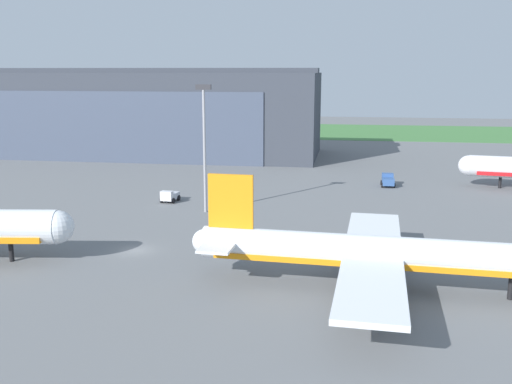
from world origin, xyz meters
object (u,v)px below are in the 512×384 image
at_px(ops_van, 170,196).
at_px(fuel_bowser, 388,180).
at_px(airliner_near_left, 379,253).
at_px(maintenance_hangar, 136,113).
at_px(apron_light_mast, 204,139).

distance_m(ops_van, fuel_bowser, 42.93).
bearing_deg(airliner_near_left, ops_van, 133.13).
height_order(maintenance_hangar, fuel_bowser, maintenance_hangar).
bearing_deg(fuel_bowser, airliner_near_left, -94.65).
bearing_deg(maintenance_hangar, ops_van, -64.58).
distance_m(maintenance_hangar, fuel_bowser, 74.07).
bearing_deg(apron_light_mast, fuel_bowser, 40.71).
xyz_separation_m(airliner_near_left, ops_van, (-33.45, 35.71, -2.81)).
bearing_deg(maintenance_hangar, fuel_bowser, -28.83).
height_order(ops_van, apron_light_mast, apron_light_mast).
height_order(airliner_near_left, ops_van, airliner_near_left).
xyz_separation_m(maintenance_hangar, fuel_bowser, (64.32, -35.41, -9.74)).
height_order(airliner_near_left, apron_light_mast, apron_light_mast).
bearing_deg(ops_van, maintenance_hangar, 115.42).
bearing_deg(airliner_near_left, maintenance_hangar, 123.27).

